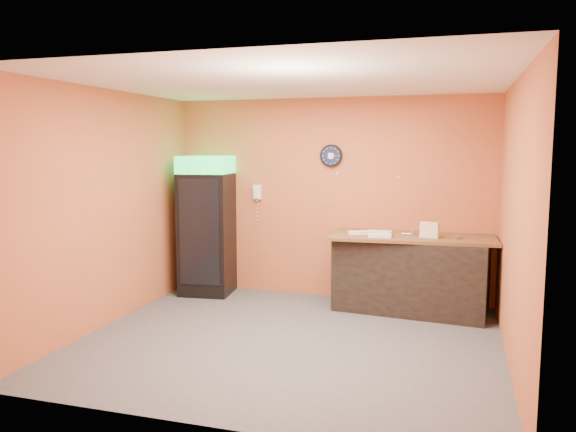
% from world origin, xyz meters
% --- Properties ---
extents(floor, '(4.50, 4.50, 0.00)m').
position_xyz_m(floor, '(0.00, 0.00, 0.00)').
color(floor, '#47474C').
rests_on(floor, ground).
extents(back_wall, '(4.50, 0.02, 2.80)m').
position_xyz_m(back_wall, '(0.00, 2.00, 1.40)').
color(back_wall, '#C26236').
rests_on(back_wall, floor).
extents(left_wall, '(0.02, 4.00, 2.80)m').
position_xyz_m(left_wall, '(-2.25, 0.00, 1.40)').
color(left_wall, '#C26236').
rests_on(left_wall, floor).
extents(right_wall, '(0.02, 4.00, 2.80)m').
position_xyz_m(right_wall, '(2.25, 0.00, 1.40)').
color(right_wall, '#C26236').
rests_on(right_wall, floor).
extents(ceiling, '(4.50, 4.00, 0.02)m').
position_xyz_m(ceiling, '(0.00, 0.00, 2.80)').
color(ceiling, white).
rests_on(ceiling, back_wall).
extents(beverage_cooler, '(0.77, 0.78, 1.99)m').
position_xyz_m(beverage_cooler, '(-1.73, 1.61, 0.97)').
color(beverage_cooler, black).
rests_on(beverage_cooler, floor).
extents(prep_counter, '(1.97, 1.03, 0.95)m').
position_xyz_m(prep_counter, '(1.18, 1.58, 0.47)').
color(prep_counter, black).
rests_on(prep_counter, floor).
extents(wall_clock, '(0.31, 0.06, 0.31)m').
position_xyz_m(wall_clock, '(0.02, 1.97, 2.00)').
color(wall_clock, black).
rests_on(wall_clock, back_wall).
extents(wall_phone, '(0.11, 0.10, 0.21)m').
position_xyz_m(wall_phone, '(-1.06, 1.95, 1.47)').
color(wall_phone, white).
rests_on(wall_phone, back_wall).
extents(butcher_paper, '(2.12, 1.00, 0.04)m').
position_xyz_m(butcher_paper, '(1.18, 1.58, 0.97)').
color(butcher_paper, brown).
rests_on(butcher_paper, prep_counter).
extents(sub_roll_stack, '(0.24, 0.14, 0.20)m').
position_xyz_m(sub_roll_stack, '(1.40, 1.46, 1.09)').
color(sub_roll_stack, beige).
rests_on(sub_roll_stack, butcher_paper).
extents(wrapped_sandwich_left, '(0.31, 0.22, 0.04)m').
position_xyz_m(wrapped_sandwich_left, '(0.51, 1.49, 1.01)').
color(wrapped_sandwich_left, white).
rests_on(wrapped_sandwich_left, butcher_paper).
extents(wrapped_sandwich_mid, '(0.29, 0.13, 0.04)m').
position_xyz_m(wrapped_sandwich_mid, '(0.80, 1.32, 1.01)').
color(wrapped_sandwich_mid, white).
rests_on(wrapped_sandwich_mid, butcher_paper).
extents(wrapped_sandwich_right, '(0.31, 0.13, 0.04)m').
position_xyz_m(wrapped_sandwich_right, '(0.76, 1.58, 1.01)').
color(wrapped_sandwich_right, white).
rests_on(wrapped_sandwich_right, butcher_paper).
extents(kitchen_tool, '(0.06, 0.06, 0.06)m').
position_xyz_m(kitchen_tool, '(1.19, 1.64, 1.02)').
color(kitchen_tool, silver).
rests_on(kitchen_tool, butcher_paper).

